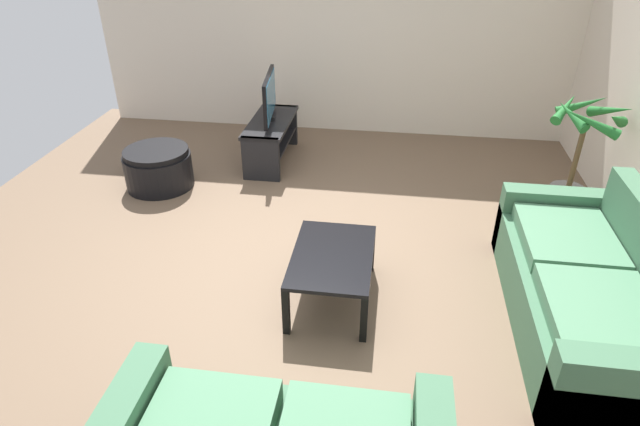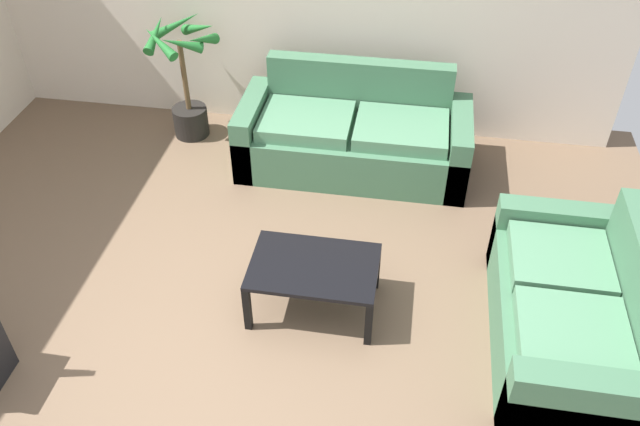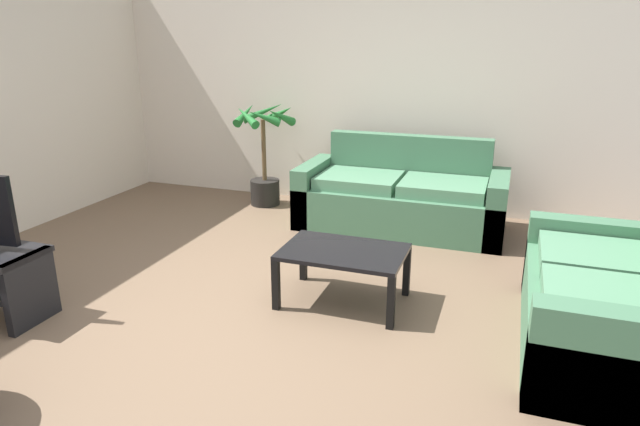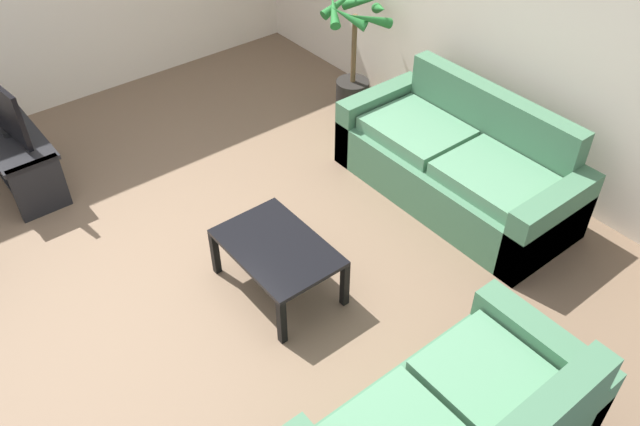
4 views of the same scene
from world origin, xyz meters
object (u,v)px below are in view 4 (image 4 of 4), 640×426
(tv_stand, at_px, (15,152))
(potted_palm, at_px, (354,58))
(couch_main, at_px, (458,166))
(coffee_table, at_px, (277,251))

(tv_stand, xyz_separation_m, potted_palm, (0.83, 3.10, 0.22))
(potted_palm, bearing_deg, tv_stand, -104.91)
(couch_main, height_order, coffee_table, couch_main)
(couch_main, distance_m, tv_stand, 3.76)
(coffee_table, bearing_deg, potted_palm, 127.39)
(couch_main, height_order, tv_stand, couch_main)
(coffee_table, relative_size, potted_palm, 0.75)
(coffee_table, bearing_deg, tv_stand, -157.18)
(tv_stand, distance_m, potted_palm, 3.22)
(tv_stand, bearing_deg, coffee_table, 22.82)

